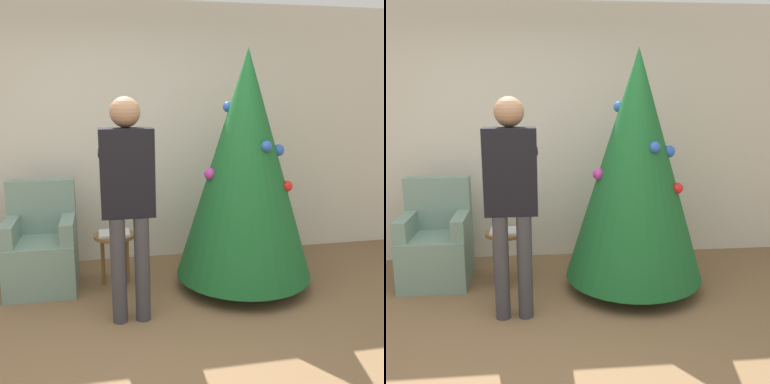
# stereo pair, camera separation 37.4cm
# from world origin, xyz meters

# --- Properties ---
(ground_plane) EXTENTS (14.00, 14.00, 0.00)m
(ground_plane) POSITION_xyz_m (0.00, 0.00, 0.00)
(ground_plane) COLOR brown
(wall_back) EXTENTS (8.00, 0.06, 2.70)m
(wall_back) POSITION_xyz_m (0.00, 2.23, 1.35)
(wall_back) COLOR beige
(wall_back) RESTS_ON ground_plane
(christmas_tree) EXTENTS (1.26, 1.26, 2.17)m
(christmas_tree) POSITION_xyz_m (1.10, 1.27, 1.15)
(christmas_tree) COLOR brown
(christmas_tree) RESTS_ON ground_plane
(armchair) EXTENTS (0.62, 0.62, 0.99)m
(armchair) POSITION_xyz_m (-0.75, 1.60, 0.36)
(armchair) COLOR gray
(armchair) RESTS_ON ground_plane
(person_standing) EXTENTS (0.43, 0.57, 1.77)m
(person_standing) POSITION_xyz_m (0.01, 0.84, 1.07)
(person_standing) COLOR #38383D
(person_standing) RESTS_ON ground_plane
(side_stool) EXTENTS (0.38, 0.38, 0.52)m
(side_stool) POSITION_xyz_m (-0.09, 1.47, 0.42)
(side_stool) COLOR brown
(side_stool) RESTS_ON ground_plane
(laptop) EXTENTS (0.28, 0.23, 0.02)m
(laptop) POSITION_xyz_m (-0.09, 1.47, 0.53)
(laptop) COLOR silver
(laptop) RESTS_ON side_stool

